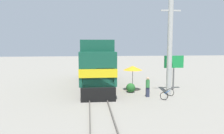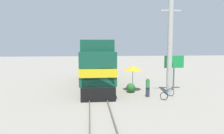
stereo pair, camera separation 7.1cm
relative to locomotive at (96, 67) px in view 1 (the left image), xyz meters
name	(u,v)px [view 1 (the left image)]	position (x,y,z in m)	size (l,w,h in m)	color
ground_plane	(97,95)	(0.00, -4.21, -2.16)	(120.00, 120.00, 0.00)	gray
rail_near	(89,94)	(-0.72, -4.21, -2.09)	(0.08, 29.28, 0.15)	#4C4742
rail_far	(105,94)	(0.72, -4.21, -2.09)	(0.08, 29.28, 0.15)	#4C4742
locomotive	(96,67)	(0.00, 0.00, 0.00)	(3.13, 14.38, 5.01)	black
utility_pole	(170,47)	(6.55, -4.82, 2.20)	(1.80, 0.46, 8.64)	#B2B2AD
vendor_umbrella	(133,68)	(3.56, -2.91, 0.12)	(1.86, 1.86, 2.50)	#4C4C4C
billboard_sign	(174,64)	(7.79, -2.81, 0.45)	(2.01, 0.12, 3.47)	#595959
shrub_cluster	(131,88)	(3.25, -3.55, -1.72)	(0.89, 0.89, 0.89)	#236028
person_bystander	(148,86)	(4.39, -5.48, -1.20)	(0.34, 0.34, 1.77)	#2D3347
bicycle	(167,94)	(5.97, -6.04, -1.81)	(1.61, 1.77, 0.68)	black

